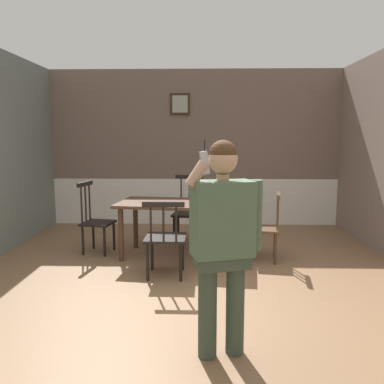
% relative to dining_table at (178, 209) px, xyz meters
% --- Properties ---
extents(ground_plane, '(8.31, 8.31, 0.00)m').
position_rel_dining_table_xyz_m(ground_plane, '(0.19, -1.66, -0.67)').
color(ground_plane, '#846042').
extents(room_back_partition, '(5.45, 0.17, 2.87)m').
position_rel_dining_table_xyz_m(room_back_partition, '(0.19, 2.12, 0.72)').
color(room_back_partition, '#756056').
rests_on(room_back_partition, ground_plane).
extents(dining_table, '(1.71, 1.05, 0.76)m').
position_rel_dining_table_xyz_m(dining_table, '(0.00, 0.00, 0.00)').
color(dining_table, '#4C3323').
rests_on(dining_table, ground_plane).
extents(chair_near_window, '(0.47, 0.47, 1.02)m').
position_rel_dining_table_xyz_m(chair_near_window, '(-1.19, 0.15, -0.19)').
color(chair_near_window, black).
rests_on(chair_near_window, ground_plane).
extents(chair_by_doorway, '(0.47, 0.47, 0.92)m').
position_rel_dining_table_xyz_m(chair_by_doorway, '(1.18, -0.15, -0.22)').
color(chair_by_doorway, '#513823').
rests_on(chair_by_doorway, ground_plane).
extents(chair_at_table_head, '(0.50, 0.50, 1.04)m').
position_rel_dining_table_xyz_m(chair_at_table_head, '(0.10, 0.81, -0.18)').
color(chair_at_table_head, black).
rests_on(chair_at_table_head, ground_plane).
extents(chair_opposite_corner, '(0.48, 0.48, 0.93)m').
position_rel_dining_table_xyz_m(chair_opposite_corner, '(-0.10, -0.81, -0.19)').
color(chair_opposite_corner, black).
rests_on(chair_opposite_corner, ground_plane).
extents(person_figure, '(0.57, 0.35, 1.63)m').
position_rel_dining_table_xyz_m(person_figure, '(0.49, -2.51, 0.27)').
color(person_figure, '#3A493A').
rests_on(person_figure, ground_plane).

